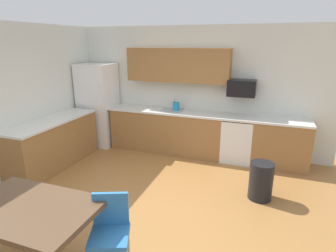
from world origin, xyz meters
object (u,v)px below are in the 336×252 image
trash_bin (261,181)px  kettle (176,107)px  chair_near_table (110,228)px  microwave (242,88)px  oven_range (237,139)px  dining_table (29,212)px  refrigerator (98,105)px

trash_bin → kettle: (-1.87, 1.45, 0.72)m
trash_bin → chair_near_table: bearing=-125.8°
microwave → kettle: (-1.35, -0.05, -0.47)m
oven_range → dining_table: bearing=-114.6°
refrigerator → kettle: 1.88m
oven_range → chair_near_table: oven_range is taller
trash_bin → dining_table: bearing=-134.0°
microwave → chair_near_table: size_ratio=0.64×
refrigerator → trash_bin: (3.75, -1.32, -0.65)m
microwave → trash_bin: microwave is taller
oven_range → trash_bin: bearing=-69.4°
dining_table → oven_range: bearing=65.4°
dining_table → kettle: bearing=84.7°
trash_bin → refrigerator: bearing=160.6°
dining_table → trash_bin: bearing=46.0°
oven_range → chair_near_table: 3.54m
microwave → kettle: microwave is taller
oven_range → microwave: size_ratio=1.69×
refrigerator → microwave: bearing=3.2°
chair_near_table → refrigerator: bearing=124.6°
microwave → dining_table: size_ratio=0.39×
refrigerator → microwave: refrigerator is taller
refrigerator → oven_range: size_ratio=2.08×
oven_range → kettle: (-1.35, 0.05, 0.56)m
refrigerator → microwave: (3.22, 0.18, 0.55)m
trash_bin → kettle: 2.48m
dining_table → refrigerator: bearing=112.9°
oven_range → microwave: 1.04m
trash_bin → oven_range: bearing=110.6°
microwave → dining_table: 4.24m
refrigerator → dining_table: 3.94m
oven_range → microwave: bearing=90.0°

